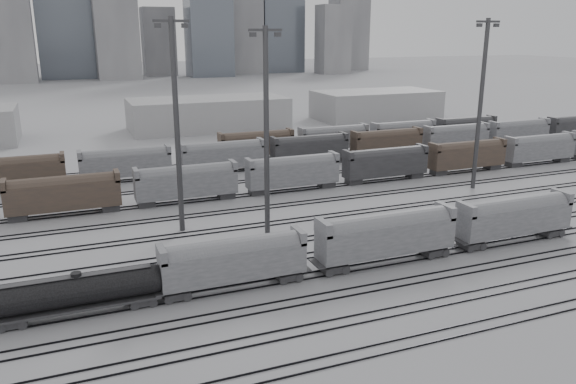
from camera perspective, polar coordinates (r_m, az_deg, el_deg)
name	(u,v)px	position (r m, az deg, el deg)	size (l,w,h in m)	color
ground	(338,276)	(59.31, 5.06, -8.47)	(900.00, 900.00, 0.00)	#A9A9AD
tracks	(278,224)	(74.17, -1.01, -3.24)	(220.00, 71.50, 0.16)	black
tank_car_b	(78,292)	(53.81, -20.56, -9.48)	(15.95, 2.66, 3.94)	#27272A
hopper_car_a	(234,259)	(55.22, -5.55, -6.79)	(14.42, 2.86, 5.16)	#27272A
hopper_car_b	(386,233)	(61.69, 9.96, -4.15)	(15.86, 3.15, 5.67)	#27272A
hopper_car_c	(514,215)	(72.26, 22.01, -2.23)	(15.19, 3.02, 5.43)	#27272A
light_mast_b	(177,122)	(69.86, -11.26, 6.96)	(4.19, 0.67, 26.21)	#39393C
light_mast_c	(266,128)	(67.54, -2.21, 6.48)	(4.03, 0.64, 25.18)	#39393C
light_mast_d	(481,101)	(93.63, 18.99, 8.72)	(4.24, 0.68, 26.49)	#39393C
bg_string_near	(293,174)	(89.14, 0.48, 1.89)	(151.00, 3.00, 5.60)	gray
bg_string_mid	(309,150)	(107.32, 2.20, 4.30)	(151.00, 3.00, 5.60)	#27272A
bg_string_far	(369,137)	(122.15, 8.22, 5.58)	(66.00, 3.00, 5.60)	#4D3C30
warehouse_mid	(208,114)	(148.61, -8.11, 7.88)	(40.00, 18.00, 8.00)	#A9A9AC
warehouse_right	(376,105)	(167.51, 8.92, 8.75)	(35.00, 18.00, 8.00)	#A9A9AC
skyline	(124,12)	(330.11, -16.30, 17.13)	(316.00, 22.40, 95.00)	#98989B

